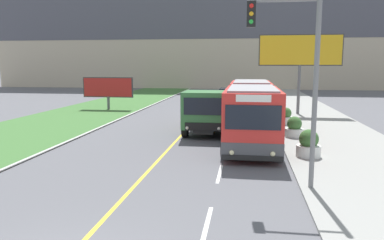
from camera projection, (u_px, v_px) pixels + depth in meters
name	position (u px, v px, depth m)	size (l,w,h in m)	color
apartment_block_background	(226.00, 19.00, 63.66)	(80.00, 8.04, 23.23)	#BCAD93
city_bus	(251.00, 110.00, 20.74)	(2.64, 12.44, 3.02)	red
dump_truck	(207.00, 112.00, 21.86)	(2.55, 6.58, 2.57)	black
car_distant	(227.00, 95.00, 41.14)	(1.80, 4.30, 1.45)	black
traffic_light_mast	(297.00, 65.00, 11.78)	(2.28, 0.32, 6.44)	slate
billboard_large	(300.00, 53.00, 29.62)	(6.48, 0.24, 6.41)	#59595B
billboard_small	(108.00, 88.00, 33.47)	(4.59, 0.24, 2.92)	#59595B
planter_round_near	(309.00, 145.00, 16.28)	(1.05, 1.05, 1.20)	silver
planter_round_second	(294.00, 128.00, 20.67)	(1.00, 1.00, 1.15)	silver
planter_round_third	(286.00, 117.00, 25.05)	(0.93, 0.93, 1.13)	silver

